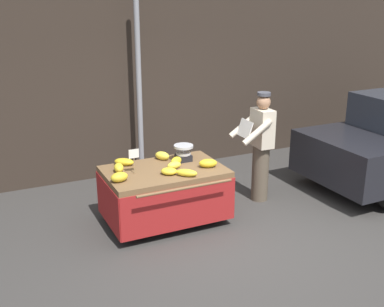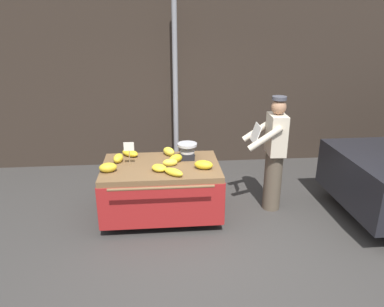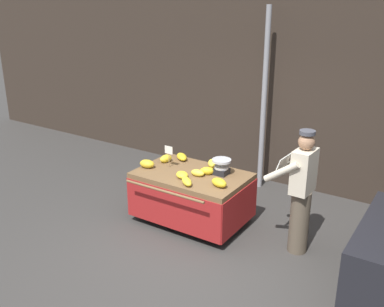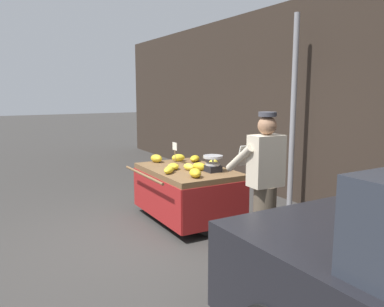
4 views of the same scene
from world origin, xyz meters
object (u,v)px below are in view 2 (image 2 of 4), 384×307
(banana_cart, at_px, (161,179))
(banana_bunch_7, at_px, (176,158))
(banana_bunch_3, at_px, (170,162))
(banana_bunch_6, at_px, (159,168))
(price_sign, at_px, (129,149))
(weighing_scale, at_px, (187,151))
(banana_bunch_0, at_px, (118,158))
(banana_bunch_2, at_px, (169,151))
(banana_bunch_8, at_px, (174,172))
(banana_bunch_5, at_px, (108,167))
(banana_bunch_4, at_px, (130,153))
(vendor_person, at_px, (274,154))
(banana_bunch_1, at_px, (204,165))
(street_pole, at_px, (175,87))

(banana_cart, distance_m, banana_bunch_7, 0.36)
(banana_bunch_3, bearing_deg, banana_bunch_6, -130.63)
(banana_cart, height_order, price_sign, price_sign)
(weighing_scale, relative_size, price_sign, 0.82)
(banana_bunch_0, relative_size, banana_bunch_2, 0.94)
(banana_bunch_6, bearing_deg, banana_bunch_0, 146.28)
(weighing_scale, bearing_deg, price_sign, -166.49)
(banana_bunch_8, bearing_deg, banana_bunch_5, 167.21)
(weighing_scale, height_order, banana_bunch_4, weighing_scale)
(banana_bunch_2, height_order, banana_bunch_5, banana_bunch_5)
(banana_bunch_2, height_order, vendor_person, vendor_person)
(banana_bunch_1, bearing_deg, banana_bunch_8, -155.59)
(weighing_scale, height_order, banana_bunch_7, weighing_scale)
(street_pole, xyz_separation_m, banana_bunch_3, (-0.17, -1.84, -0.72))
(banana_bunch_2, bearing_deg, banana_bunch_6, -103.92)
(street_pole, distance_m, banana_cart, 2.07)
(banana_bunch_3, bearing_deg, banana_cart, 161.19)
(weighing_scale, height_order, banana_bunch_1, weighing_scale)
(banana_bunch_8, bearing_deg, price_sign, 146.31)
(weighing_scale, relative_size, banana_bunch_7, 1.35)
(banana_bunch_1, bearing_deg, banana_bunch_4, 150.40)
(price_sign, distance_m, banana_bunch_7, 0.67)
(banana_bunch_2, relative_size, banana_bunch_7, 1.10)
(banana_cart, relative_size, banana_bunch_2, 7.20)
(weighing_scale, height_order, banana_bunch_3, weighing_scale)
(banana_bunch_4, distance_m, banana_bunch_7, 0.73)
(vendor_person, bearing_deg, banana_bunch_2, 169.72)
(banana_bunch_3, height_order, banana_bunch_7, banana_bunch_7)
(banana_bunch_1, height_order, banana_bunch_3, banana_bunch_1)
(banana_bunch_3, xyz_separation_m, banana_bunch_6, (-0.15, -0.18, -0.00))
(banana_bunch_0, distance_m, banana_bunch_2, 0.75)
(weighing_scale, relative_size, banana_bunch_6, 1.30)
(banana_cart, height_order, banana_bunch_7, banana_bunch_7)
(street_pole, height_order, banana_bunch_6, street_pole)
(banana_bunch_1, distance_m, banana_bunch_8, 0.45)
(banana_bunch_6, height_order, banana_bunch_8, banana_bunch_8)
(banana_bunch_1, bearing_deg, banana_bunch_7, 142.52)
(banana_cart, xyz_separation_m, banana_bunch_5, (-0.70, -0.19, 0.28))
(banana_bunch_3, bearing_deg, vendor_person, 5.60)
(weighing_scale, height_order, banana_bunch_2, weighing_scale)
(price_sign, relative_size, banana_bunch_6, 1.58)
(banana_bunch_0, height_order, banana_bunch_3, banana_bunch_0)
(price_sign, bearing_deg, banana_bunch_3, -5.66)
(banana_bunch_5, distance_m, banana_bunch_7, 0.95)
(banana_bunch_5, bearing_deg, price_sign, 36.13)
(banana_bunch_7, bearing_deg, banana_bunch_0, 174.55)
(banana_bunch_3, relative_size, banana_bunch_6, 0.96)
(banana_cart, distance_m, banana_bunch_4, 0.65)
(banana_bunch_0, bearing_deg, banana_bunch_5, -105.91)
(street_pole, distance_m, banana_bunch_1, 2.13)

